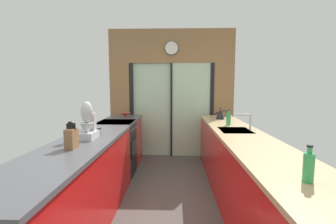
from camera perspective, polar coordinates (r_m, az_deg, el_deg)
ground_plane at (r=3.47m, az=0.31°, el=-19.53°), size 5.04×7.60×0.02m
back_wall_unit at (r=4.92m, az=0.87°, el=6.55°), size 2.64×0.12×2.70m
left_counter_run at (r=3.01m, az=-18.07°, el=-14.11°), size 0.62×3.80×0.92m
right_counter_run at (r=3.12m, az=17.62°, el=-13.43°), size 0.62×3.80×0.92m
sink_faucet at (r=3.25m, az=19.21°, el=-1.65°), size 0.19×0.02×0.22m
oven_range at (r=4.03m, az=-12.61°, el=-8.88°), size 0.60×0.60×0.92m
mixing_bowl_near at (r=2.98m, az=-17.26°, el=-4.34°), size 0.15×0.15×0.08m
mixing_bowl_far at (r=4.54m, az=-10.57°, el=-0.64°), size 0.22×0.22×0.08m
knife_block at (r=2.34m, az=-22.86°, el=-6.03°), size 0.09×0.14×0.26m
stand_mixer at (r=2.70m, az=-19.31°, el=-2.97°), size 0.17×0.27×0.42m
kettle at (r=4.23m, az=12.85°, el=-0.46°), size 0.24×0.15×0.21m
soap_bottle_near at (r=1.66m, az=31.55°, el=-11.49°), size 0.06×0.06×0.23m
soap_bottle_far at (r=3.60m, az=14.79°, el=-1.58°), size 0.07×0.07×0.24m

